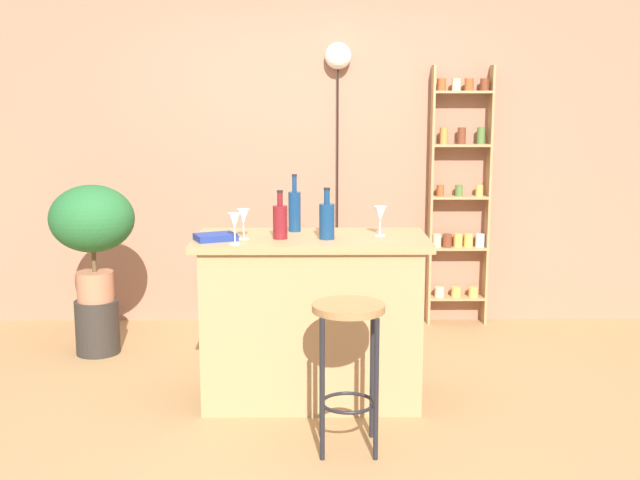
# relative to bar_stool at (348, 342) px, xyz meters

# --- Properties ---
(ground) EXTENTS (12.00, 12.00, 0.00)m
(ground) POSITION_rel_bar_stool_xyz_m (-0.18, 0.36, -0.54)
(ground) COLOR #A37A4C
(back_wall) EXTENTS (6.40, 0.10, 2.80)m
(back_wall) POSITION_rel_bar_stool_xyz_m (-0.18, 2.31, 0.86)
(back_wall) COLOR #9E6B51
(back_wall) RESTS_ON ground
(kitchen_counter) EXTENTS (1.28, 0.62, 0.93)m
(kitchen_counter) POSITION_rel_bar_stool_xyz_m (-0.18, 0.66, -0.07)
(kitchen_counter) COLOR tan
(kitchen_counter) RESTS_ON ground
(bar_stool) EXTENTS (0.35, 0.35, 0.72)m
(bar_stool) POSITION_rel_bar_stool_xyz_m (0.00, 0.00, 0.00)
(bar_stool) COLOR black
(bar_stool) RESTS_ON ground
(spice_shelf) EXTENTS (0.44, 0.12, 1.91)m
(spice_shelf) POSITION_rel_bar_stool_xyz_m (0.92, 2.18, 0.43)
(spice_shelf) COLOR #A87F51
(spice_shelf) RESTS_ON ground
(plant_stool) EXTENTS (0.29, 0.29, 0.36)m
(plant_stool) POSITION_rel_bar_stool_xyz_m (-1.60, 1.47, -0.36)
(plant_stool) COLOR #2D2823
(plant_stool) RESTS_ON ground
(potted_plant) EXTENTS (0.55, 0.50, 0.77)m
(potted_plant) POSITION_rel_bar_stool_xyz_m (-1.60, 1.47, 0.33)
(potted_plant) COLOR #A86B4C
(potted_plant) RESTS_ON plant_stool
(bottle_sauce_amber) EXTENTS (0.08, 0.08, 0.26)m
(bottle_sauce_amber) POSITION_rel_bar_stool_xyz_m (-0.34, 0.60, 0.49)
(bottle_sauce_amber) COLOR maroon
(bottle_sauce_amber) RESTS_ON kitchen_counter
(bottle_olive_oil) EXTENTS (0.08, 0.08, 0.28)m
(bottle_olive_oil) POSITION_rel_bar_stool_xyz_m (-0.09, 0.59, 0.50)
(bottle_olive_oil) COLOR navy
(bottle_olive_oil) RESTS_ON kitchen_counter
(bottle_vinegar) EXTENTS (0.07, 0.07, 0.33)m
(bottle_vinegar) POSITION_rel_bar_stool_xyz_m (-0.27, 0.84, 0.51)
(bottle_vinegar) COLOR navy
(bottle_vinegar) RESTS_ON kitchen_counter
(wine_glass_left) EXTENTS (0.07, 0.07, 0.16)m
(wine_glass_left) POSITION_rel_bar_stool_xyz_m (-0.54, 0.58, 0.51)
(wine_glass_left) COLOR silver
(wine_glass_left) RESTS_ON kitchen_counter
(wine_glass_center) EXTENTS (0.07, 0.07, 0.16)m
(wine_glass_center) POSITION_rel_bar_stool_xyz_m (-0.57, 0.43, 0.51)
(wine_glass_center) COLOR silver
(wine_glass_center) RESTS_ON kitchen_counter
(wine_glass_right) EXTENTS (0.07, 0.07, 0.16)m
(wine_glass_right) POSITION_rel_bar_stool_xyz_m (0.20, 0.69, 0.51)
(wine_glass_right) COLOR silver
(wine_glass_right) RESTS_ON kitchen_counter
(cookbook) EXTENTS (0.25, 0.22, 0.03)m
(cookbook) POSITION_rel_bar_stool_xyz_m (-0.69, 0.55, 0.41)
(cookbook) COLOR navy
(cookbook) RESTS_ON kitchen_counter
(pendant_globe_light) EXTENTS (0.19, 0.19, 2.07)m
(pendant_globe_light) POSITION_rel_bar_stool_xyz_m (0.02, 2.20, 1.40)
(pendant_globe_light) COLOR black
(pendant_globe_light) RESTS_ON ground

